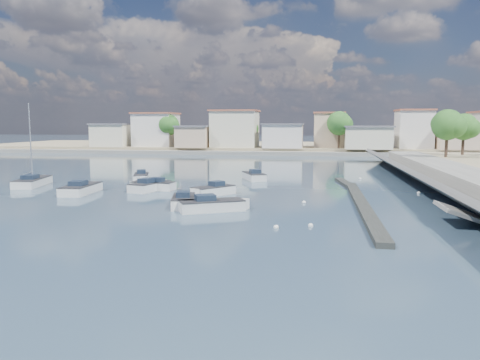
{
  "coord_description": "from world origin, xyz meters",
  "views": [
    {
      "loc": [
        3.26,
        -28.07,
        6.6
      ],
      "look_at": [
        -3.7,
        14.72,
        1.4
      ],
      "focal_mm": 35.0,
      "sensor_mm": 36.0,
      "label": 1
    }
  ],
  "objects_px": {
    "motorboat_e": "(82,189)",
    "sailboat": "(34,182)",
    "motorboat_a": "(184,201)",
    "motorboat_f": "(253,176)",
    "motorboat_c": "(151,186)",
    "motorboat_g": "(141,178)",
    "motorboat_h": "(215,206)",
    "motorboat_b": "(151,186)",
    "motorboat_d": "(211,191)"
  },
  "relations": [
    {
      "from": "motorboat_b",
      "to": "motorboat_d",
      "type": "relative_size",
      "value": 1.23
    },
    {
      "from": "motorboat_g",
      "to": "sailboat",
      "type": "bearing_deg",
      "value": -151.09
    },
    {
      "from": "motorboat_c",
      "to": "motorboat_h",
      "type": "xyz_separation_m",
      "value": [
        8.81,
        -10.21,
        -0.0
      ]
    },
    {
      "from": "motorboat_g",
      "to": "motorboat_h",
      "type": "xyz_separation_m",
      "value": [
        12.44,
        -16.88,
        -0.0
      ]
    },
    {
      "from": "motorboat_f",
      "to": "sailboat",
      "type": "xyz_separation_m",
      "value": [
        -22.73,
        -9.22,
        0.03
      ]
    },
    {
      "from": "motorboat_b",
      "to": "motorboat_c",
      "type": "bearing_deg",
      "value": 106.9
    },
    {
      "from": "motorboat_a",
      "to": "motorboat_f",
      "type": "distance_m",
      "value": 19.15
    },
    {
      "from": "motorboat_e",
      "to": "motorboat_h",
      "type": "height_order",
      "value": "same"
    },
    {
      "from": "motorboat_b",
      "to": "motorboat_g",
      "type": "relative_size",
      "value": 1.15
    },
    {
      "from": "motorboat_a",
      "to": "motorboat_g",
      "type": "relative_size",
      "value": 1.08
    },
    {
      "from": "motorboat_f",
      "to": "sailboat",
      "type": "bearing_deg",
      "value": -157.94
    },
    {
      "from": "motorboat_a",
      "to": "motorboat_g",
      "type": "xyz_separation_m",
      "value": [
        -9.49,
        15.22,
        0.0
      ]
    },
    {
      "from": "motorboat_g",
      "to": "motorboat_b",
      "type": "bearing_deg",
      "value": -61.83
    },
    {
      "from": "motorboat_f",
      "to": "motorboat_a",
      "type": "bearing_deg",
      "value": -99.59
    },
    {
      "from": "motorboat_f",
      "to": "sailboat",
      "type": "height_order",
      "value": "sailboat"
    },
    {
      "from": "motorboat_e",
      "to": "sailboat",
      "type": "height_order",
      "value": "sailboat"
    },
    {
      "from": "motorboat_a",
      "to": "motorboat_c",
      "type": "relative_size",
      "value": 1.03
    },
    {
      "from": "motorboat_c",
      "to": "motorboat_h",
      "type": "bearing_deg",
      "value": -49.22
    },
    {
      "from": "motorboat_b",
      "to": "motorboat_f",
      "type": "distance_m",
      "value": 13.89
    },
    {
      "from": "motorboat_f",
      "to": "motorboat_h",
      "type": "bearing_deg",
      "value": -90.65
    },
    {
      "from": "motorboat_h",
      "to": "motorboat_g",
      "type": "bearing_deg",
      "value": 126.39
    },
    {
      "from": "motorboat_c",
      "to": "motorboat_g",
      "type": "distance_m",
      "value": 7.6
    },
    {
      "from": "sailboat",
      "to": "motorboat_h",
      "type": "bearing_deg",
      "value": -26.72
    },
    {
      "from": "motorboat_f",
      "to": "motorboat_g",
      "type": "xyz_separation_m",
      "value": [
        -12.68,
        -3.66,
        0.0
      ]
    },
    {
      "from": "motorboat_g",
      "to": "motorboat_h",
      "type": "relative_size",
      "value": 0.87
    },
    {
      "from": "motorboat_e",
      "to": "sailboat",
      "type": "xyz_separation_m",
      "value": [
        -7.86,
        4.22,
        0.03
      ]
    },
    {
      "from": "motorboat_e",
      "to": "motorboat_f",
      "type": "relative_size",
      "value": 1.2
    },
    {
      "from": "motorboat_g",
      "to": "motorboat_d",
      "type": "bearing_deg",
      "value": -41.73
    },
    {
      "from": "motorboat_b",
      "to": "motorboat_e",
      "type": "relative_size",
      "value": 0.88
    },
    {
      "from": "motorboat_c",
      "to": "motorboat_e",
      "type": "bearing_deg",
      "value": -151.98
    },
    {
      "from": "motorboat_b",
      "to": "motorboat_d",
      "type": "xyz_separation_m",
      "value": [
        6.72,
        -2.36,
        -0.0
      ]
    },
    {
      "from": "motorboat_d",
      "to": "motorboat_e",
      "type": "height_order",
      "value": "same"
    },
    {
      "from": "motorboat_h",
      "to": "motorboat_e",
      "type": "bearing_deg",
      "value": 154.12
    },
    {
      "from": "motorboat_d",
      "to": "motorboat_f",
      "type": "height_order",
      "value": "same"
    },
    {
      "from": "motorboat_g",
      "to": "motorboat_c",
      "type": "bearing_deg",
      "value": -61.4
    },
    {
      "from": "motorboat_g",
      "to": "sailboat",
      "type": "distance_m",
      "value": 11.49
    },
    {
      "from": "motorboat_c",
      "to": "sailboat",
      "type": "distance_m",
      "value": 13.74
    },
    {
      "from": "motorboat_c",
      "to": "motorboat_f",
      "type": "xyz_separation_m",
      "value": [
        9.04,
        10.33,
        -0.0
      ]
    },
    {
      "from": "motorboat_d",
      "to": "motorboat_g",
      "type": "height_order",
      "value": "same"
    },
    {
      "from": "motorboat_e",
      "to": "motorboat_c",
      "type": "bearing_deg",
      "value": 28.02
    },
    {
      "from": "motorboat_g",
      "to": "sailboat",
      "type": "xyz_separation_m",
      "value": [
        -10.06,
        -5.55,
        0.03
      ]
    },
    {
      "from": "motorboat_a",
      "to": "motorboat_c",
      "type": "distance_m",
      "value": 10.35
    },
    {
      "from": "sailboat",
      "to": "motorboat_c",
      "type": "bearing_deg",
      "value": -4.67
    },
    {
      "from": "motorboat_a",
      "to": "motorboat_g",
      "type": "bearing_deg",
      "value": 121.94
    },
    {
      "from": "motorboat_g",
      "to": "motorboat_h",
      "type": "bearing_deg",
      "value": -53.61
    },
    {
      "from": "motorboat_b",
      "to": "motorboat_g",
      "type": "bearing_deg",
      "value": 118.17
    },
    {
      "from": "motorboat_a",
      "to": "motorboat_b",
      "type": "bearing_deg",
      "value": 124.89
    },
    {
      "from": "motorboat_d",
      "to": "motorboat_e",
      "type": "xyz_separation_m",
      "value": [
        -12.64,
        -0.46,
        0.0
      ]
    },
    {
      "from": "motorboat_a",
      "to": "motorboat_h",
      "type": "relative_size",
      "value": 0.94
    },
    {
      "from": "motorboat_e",
      "to": "motorboat_g",
      "type": "relative_size",
      "value": 1.31
    }
  ]
}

